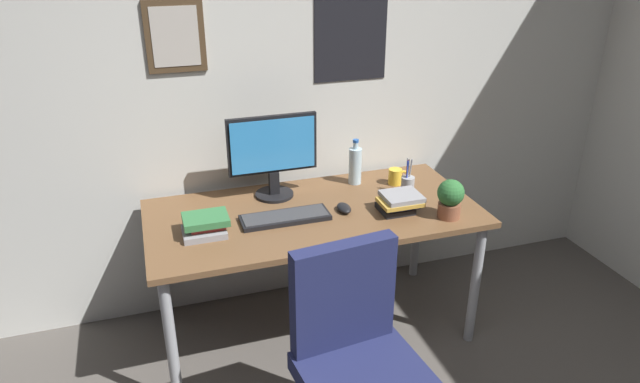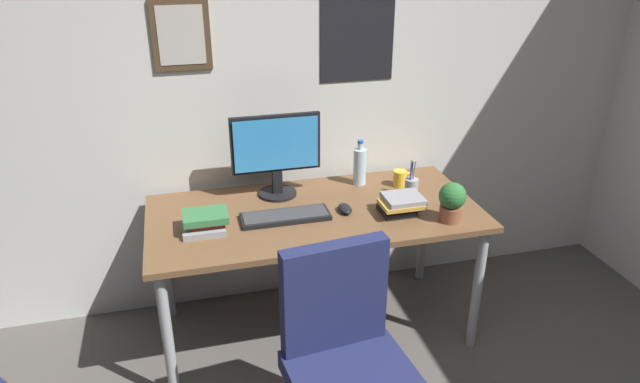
{
  "view_description": "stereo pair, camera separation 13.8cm",
  "coord_description": "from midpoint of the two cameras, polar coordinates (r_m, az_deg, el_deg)",
  "views": [
    {
      "loc": [
        -0.64,
        -0.76,
        2.01
      ],
      "look_at": [
        0.1,
        1.58,
        0.88
      ],
      "focal_mm": 32.28,
      "sensor_mm": 36.0,
      "label": 1
    },
    {
      "loc": [
        -0.51,
        -0.8,
        2.01
      ],
      "look_at": [
        0.1,
        1.58,
        0.88
      ],
      "focal_mm": 32.28,
      "sensor_mm": 36.0,
      "label": 2
    }
  ],
  "objects": [
    {
      "name": "keyboard",
      "position": [
        2.77,
        -2.04,
        -2.5
      ],
      "size": [
        0.43,
        0.15,
        0.03
      ],
      "color": "black",
      "rests_on": "desk"
    },
    {
      "name": "book_stack_left",
      "position": [
        2.69,
        -9.89,
        -3.02
      ],
      "size": [
        0.21,
        0.17,
        0.09
      ],
      "color": "gray",
      "rests_on": "desk"
    },
    {
      "name": "coffee_mug_near",
      "position": [
        3.15,
        9.22,
        1.3
      ],
      "size": [
        0.11,
        0.07,
        0.09
      ],
      "color": "yellow",
      "rests_on": "desk"
    },
    {
      "name": "book_stack_right",
      "position": [
        2.84,
        9.39,
        -1.29
      ],
      "size": [
        0.21,
        0.17,
        0.09
      ],
      "color": "black",
      "rests_on": "desk"
    },
    {
      "name": "wall_back",
      "position": [
        3.07,
        -3.34,
        11.42
      ],
      "size": [
        4.4,
        0.1,
        2.6
      ],
      "color": "silver",
      "rests_on": "ground_plane"
    },
    {
      "name": "office_chair",
      "position": [
        2.28,
        4.48,
        -15.97
      ],
      "size": [
        0.57,
        0.57,
        0.95
      ],
      "color": "#1E234C",
      "rests_on": "ground_plane"
    },
    {
      "name": "desk",
      "position": [
        2.89,
        0.87,
        -3.17
      ],
      "size": [
        1.64,
        0.78,
        0.73
      ],
      "color": "brown",
      "rests_on": "ground_plane"
    },
    {
      "name": "water_bottle",
      "position": [
        3.12,
        5.22,
        2.54
      ],
      "size": [
        0.07,
        0.07,
        0.25
      ],
      "color": "silver",
      "rests_on": "desk"
    },
    {
      "name": "potted_plant",
      "position": [
        2.8,
        14.32,
        -0.9
      ],
      "size": [
        0.13,
        0.13,
        0.19
      ],
      "color": "brown",
      "rests_on": "desk"
    },
    {
      "name": "pen_cup",
      "position": [
        3.04,
        10.33,
        0.49
      ],
      "size": [
        0.07,
        0.07,
        0.2
      ],
      "color": "#9EA0A5",
      "rests_on": "desk"
    },
    {
      "name": "computer_mouse",
      "position": [
        2.84,
        3.88,
        -1.72
      ],
      "size": [
        0.06,
        0.11,
        0.04
      ],
      "color": "black",
      "rests_on": "desk"
    },
    {
      "name": "monitor",
      "position": [
        2.94,
        -3.04,
        3.93
      ],
      "size": [
        0.46,
        0.2,
        0.43
      ],
      "color": "black",
      "rests_on": "desk"
    }
  ]
}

